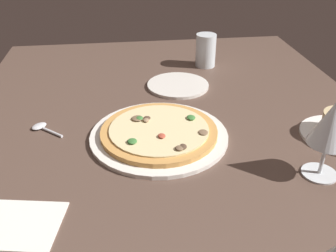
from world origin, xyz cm
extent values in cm
cube|color=brown|center=(0.00, 0.00, 2.00)|extent=(150.00, 110.00, 4.00)
cylinder|color=silver|center=(0.02, -4.34, 4.50)|extent=(33.10, 33.10, 1.00)
cylinder|color=#C68C47|center=(0.02, -4.34, 5.60)|extent=(27.99, 27.99, 1.20)
cylinder|color=beige|center=(0.02, -4.34, 6.40)|extent=(23.82, 23.82, 0.40)
ellipsoid|color=#387033|center=(-4.67, -8.69, 6.98)|extent=(1.96, 1.82, 0.76)
ellipsoid|color=#4C3828|center=(-4.74, -6.79, 6.89)|extent=(1.85, 1.75, 0.57)
ellipsoid|color=#387033|center=(-3.52, 4.06, 6.94)|extent=(2.56, 2.11, 0.67)
ellipsoid|color=#AD4733|center=(4.07, -4.14, 6.91)|extent=(2.09, 1.74, 0.61)
ellipsoid|color=brown|center=(-4.87, -9.15, 6.90)|extent=(3.00, 2.87, 0.60)
ellipsoid|color=brown|center=(3.57, 5.65, 6.81)|extent=(2.50, 2.20, 0.42)
ellipsoid|color=#387033|center=(5.55, -10.94, 6.96)|extent=(2.32, 2.21, 0.73)
ellipsoid|color=#4C3828|center=(9.09, -0.16, 6.94)|extent=(2.02, 1.57, 0.69)
ellipsoid|color=#937556|center=(-3.59, -7.16, 6.95)|extent=(1.76, 1.50, 0.70)
ellipsoid|color=brown|center=(9.56, -0.88, 6.93)|extent=(1.97, 1.94, 0.66)
cylinder|color=silver|center=(18.61, 27.13, 4.20)|extent=(7.31, 7.31, 0.40)
cylinder|color=silver|center=(18.61, 27.13, 8.04)|extent=(0.80, 0.80, 7.28)
cone|color=silver|center=(18.61, 27.13, 16.40)|extent=(8.12, 8.12, 9.44)
cone|color=maroon|center=(18.61, 27.13, 14.23)|extent=(3.93, 3.93, 5.09)
cylinder|color=silver|center=(-44.84, 16.68, 9.54)|extent=(6.88, 6.88, 11.07)
cylinder|color=silver|center=(-44.84, 16.68, 6.93)|extent=(6.33, 6.33, 5.85)
cylinder|color=silver|center=(-28.59, 4.62, 4.45)|extent=(18.93, 18.93, 0.90)
cube|color=white|center=(24.93, -35.06, 4.15)|extent=(15.55, 23.02, 0.30)
ellipsoid|color=silver|center=(-8.30, -33.75, 4.50)|extent=(4.85, 4.75, 1.00)
cylinder|color=silver|center=(-5.56, -30.65, 4.35)|extent=(6.00, 6.68, 0.70)
camera|label=1|loc=(76.06, -12.00, 52.07)|focal=40.00mm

